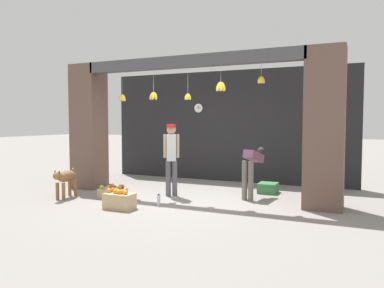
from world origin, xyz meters
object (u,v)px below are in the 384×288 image
Objects in this scene: fruit_crate_apples at (113,192)px; water_bottle at (159,200)px; shopkeeper at (171,154)px; produce_box_green at (268,188)px; dog at (65,178)px; fruit_crate_oranges at (119,200)px; wall_clock at (199,108)px; worker_stooping at (253,165)px.

fruit_crate_apples is 2.30× the size of water_bottle.
shopkeeper is 3.54× the size of produce_box_green.
dog is at bearing 2.82° from shopkeeper.
shopkeeper is 2.33m from produce_box_green.
dog is 3.71× the size of water_bottle.
produce_box_green is at bearing 51.08° from fruit_crate_oranges.
fruit_crate_oranges is at bearing -128.92° from produce_box_green.
dog is at bearing -158.44° from fruit_crate_apples.
wall_clock is (-0.61, 3.35, 1.87)m from water_bottle.
produce_box_green is at bearing -172.80° from shopkeeper.
wall_clock is (-2.22, 1.19, 1.87)m from produce_box_green.
water_bottle is at bearing 76.33° from shopkeeper.
fruit_crate_apples is at bearing 133.00° from fruit_crate_oranges.
fruit_crate_oranges reaches higher than fruit_crate_apples.
worker_stooping is at bearing 44.15° from fruit_crate_oranges.
shopkeeper is 2.93× the size of fruit_crate_apples.
shopkeeper is at bearing -153.25° from worker_stooping.
dog is at bearing -176.16° from water_bottle.
water_bottle is at bearing -10.32° from fruit_crate_apples.
worker_stooping is 2.83m from fruit_crate_oranges.
worker_stooping is (1.66, 0.48, -0.20)m from shopkeeper.
water_bottle is (0.54, 0.51, -0.06)m from fruit_crate_oranges.
shopkeeper is 1.25m from water_bottle.
produce_box_green is (3.77, 2.30, -0.31)m from dog.
fruit_crate_oranges is 0.75m from water_bottle.
fruit_crate_oranges is at bearing -89.00° from wall_clock.
shopkeeper reaches higher than dog.
water_bottle is (1.23, -0.22, -0.02)m from fruit_crate_apples.
fruit_crate_apples is 3.69m from wall_clock.
shopkeeper reaches higher than produce_box_green.
dog is at bearing 167.33° from fruit_crate_oranges.
water_bottle is (-1.45, -1.42, -0.59)m from worker_stooping.
water_bottle is at bearing -126.69° from produce_box_green.
water_bottle is at bearing -124.74° from worker_stooping.
water_bottle is at bearing 83.77° from dog.
fruit_crate_oranges is 4.26m from wall_clock.
water_bottle is at bearing 43.02° from fruit_crate_oranges.
dog reaches higher than fruit_crate_oranges.
wall_clock is at bearing 100.36° from water_bottle.
fruit_crate_oranges is at bearing 50.75° from shopkeeper.
worker_stooping is at bearing 44.56° from water_bottle.
shopkeeper reaches higher than worker_stooping.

